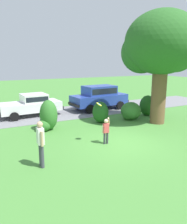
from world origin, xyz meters
name	(u,v)px	position (x,y,z in m)	size (l,w,h in m)	color
ground_plane	(122,143)	(0.00, 0.00, 0.00)	(80.00, 80.00, 0.00)	#478438
driveway_strip	(67,112)	(0.00, 7.30, 0.01)	(28.00, 4.40, 0.02)	slate
oak_tree_large	(161,47)	(4.07, 2.11, 4.65)	(4.63, 4.54, 6.77)	brown
shrub_near_tree	(48,117)	(-2.55, 3.67, 0.77)	(1.20, 1.10, 1.72)	#33702B
shrub_centre_left	(101,113)	(0.89, 3.70, 0.60)	(1.04, 1.11, 1.35)	#1E511C
shrub_centre	(130,111)	(3.00, 3.40, 0.55)	(1.33, 1.39, 1.18)	#33702B
shrub_centre_right	(147,106)	(4.79, 3.80, 0.66)	(1.14, 1.10, 1.45)	#1E511C
parked_sedan	(31,104)	(-2.62, 7.52, 0.85)	(4.49, 2.28, 1.56)	white
parked_suv	(99,96)	(2.72, 7.20, 1.08)	(4.81, 2.33, 1.92)	#28429E
child_thrower	(106,129)	(-0.77, 0.25, 0.72)	(0.46, 0.25, 1.29)	#383842
frisbee	(99,104)	(-0.98, 0.55, 1.88)	(0.29, 0.28, 0.23)	yellow
adult_onlooker	(41,142)	(-4.09, -0.69, 0.98)	(0.23, 0.53, 1.74)	#3F3F4C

